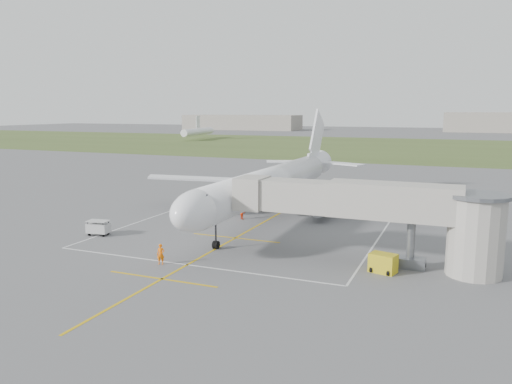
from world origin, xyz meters
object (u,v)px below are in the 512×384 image
at_px(airliner, 272,183).
at_px(baggage_cart, 98,228).
at_px(gpu_unit, 383,263).
at_px(ramp_worker_nose, 161,254).
at_px(ramp_worker_wing, 242,213).
at_px(jet_bridge, 384,212).

bearing_deg(airliner, baggage_cart, -132.87).
xyz_separation_m(gpu_unit, ramp_worker_nose, (-18.26, -5.18, 0.13)).
height_order(gpu_unit, ramp_worker_wing, same).
height_order(jet_bridge, gpu_unit, jet_bridge).
relative_size(baggage_cart, ramp_worker_nose, 1.35).
height_order(airliner, baggage_cart, airliner).
distance_m(airliner, gpu_unit, 23.18).
height_order(jet_bridge, ramp_worker_nose, jet_bridge).
bearing_deg(gpu_unit, ramp_worker_nose, -149.62).
height_order(jet_bridge, baggage_cart, jet_bridge).
distance_m(gpu_unit, baggage_cart, 30.24).
xyz_separation_m(jet_bridge, baggage_cart, (-29.88, -1.01, -3.93)).
relative_size(jet_bridge, gpu_unit, 9.73).
relative_size(gpu_unit, baggage_cart, 0.98).
distance_m(airliner, jet_bridge, 21.22).
bearing_deg(jet_bridge, ramp_worker_nose, -157.99).
relative_size(jet_bridge, ramp_worker_wing, 14.67).
height_order(baggage_cart, ramp_worker_nose, ramp_worker_nose).
xyz_separation_m(airliner, jet_bridge, (15.72, -14.25, 0.35)).
relative_size(ramp_worker_nose, ramp_worker_wing, 1.14).
bearing_deg(gpu_unit, airliner, 149.11).
relative_size(airliner, ramp_worker_wing, 29.31).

